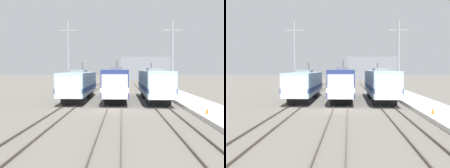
# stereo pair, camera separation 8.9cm
# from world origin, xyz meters

# --- Properties ---
(ground_plane) EXTENTS (400.00, 400.00, 0.00)m
(ground_plane) POSITION_xyz_m (0.00, 0.00, 0.00)
(ground_plane) COLOR #666059
(rail_pair_far_left) EXTENTS (1.51, 120.00, 0.15)m
(rail_pair_far_left) POSITION_xyz_m (-4.90, 0.00, 0.07)
(rail_pair_far_left) COLOR #4C4238
(rail_pair_far_left) RESTS_ON ground_plane
(rail_pair_center) EXTENTS (1.51, 120.00, 0.15)m
(rail_pair_center) POSITION_xyz_m (0.00, 0.00, 0.07)
(rail_pair_center) COLOR #4C4238
(rail_pair_center) RESTS_ON ground_plane
(rail_pair_far_right) EXTENTS (1.51, 120.00, 0.15)m
(rail_pair_far_right) POSITION_xyz_m (4.90, 0.00, 0.07)
(rail_pair_far_right) COLOR #4C4238
(rail_pair_far_right) RESTS_ON ground_plane
(locomotive_far_left) EXTENTS (3.10, 17.01, 5.04)m
(locomotive_far_left) POSITION_xyz_m (-4.90, 9.35, 2.07)
(locomotive_far_left) COLOR #232326
(locomotive_far_left) RESTS_ON ground_plane
(locomotive_center) EXTENTS (2.99, 19.98, 5.41)m
(locomotive_center) POSITION_xyz_m (0.00, 10.52, 2.24)
(locomotive_center) COLOR black
(locomotive_center) RESTS_ON ground_plane
(locomotive_far_right) EXTENTS (3.05, 17.86, 4.99)m
(locomotive_far_right) POSITION_xyz_m (4.90, 9.02, 2.17)
(locomotive_far_right) COLOR #232326
(locomotive_far_right) RESTS_ON ground_plane
(catenary_tower_left) EXTENTS (2.73, 0.36, 10.97)m
(catenary_tower_left) POSITION_xyz_m (-6.99, 13.81, 5.68)
(catenary_tower_left) COLOR gray
(catenary_tower_left) RESTS_ON ground_plane
(catenary_tower_right) EXTENTS (2.73, 0.36, 10.97)m
(catenary_tower_right) POSITION_xyz_m (7.98, 13.81, 5.68)
(catenary_tower_right) COLOR gray
(catenary_tower_right) RESTS_ON ground_plane
(platform) EXTENTS (4.00, 120.00, 0.36)m
(platform) POSITION_xyz_m (9.12, 0.00, 0.18)
(platform) COLOR beige
(platform) RESTS_ON ground_plane
(traffic_cone) EXTENTS (0.29, 0.29, 0.52)m
(traffic_cone) POSITION_xyz_m (7.84, -5.10, 0.62)
(traffic_cone) COLOR orange
(traffic_cone) RESTS_ON platform
(depot_building) EXTENTS (20.21, 12.96, 9.26)m
(depot_building) POSITION_xyz_m (10.42, 102.27, 4.63)
(depot_building) COLOR gray
(depot_building) RESTS_ON ground_plane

